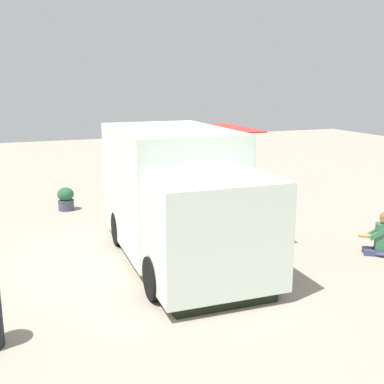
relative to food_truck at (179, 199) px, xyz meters
name	(u,v)px	position (x,y,z in m)	size (l,w,h in m)	color
ground_plane	(171,237)	(0.28, 1.34, -1.24)	(40.00, 40.00, 0.00)	#A69987
food_truck	(179,199)	(0.00, 0.00, 0.00)	(2.90, 5.00, 2.59)	white
person_customer	(382,237)	(3.97, -1.39, -0.86)	(0.78, 0.66, 0.92)	#3A3F62
planter_flowering_near	(226,193)	(2.73, 3.53, -0.87)	(0.44, 0.44, 0.71)	silver
planter_flowering_far	(259,199)	(3.22, 2.44, -0.86)	(0.45, 0.45, 0.71)	beige
planter_flowering_side	(66,199)	(-1.69, 4.64, -0.91)	(0.46, 0.46, 0.65)	#40455D
plaza_bench	(241,181)	(3.94, 4.88, -0.87)	(1.61, 1.61, 0.47)	brown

